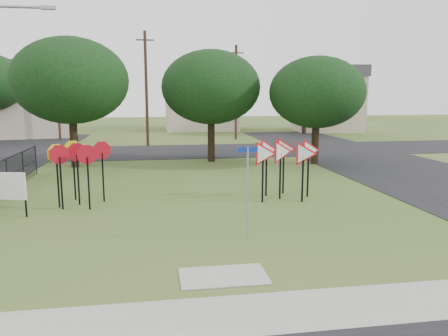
% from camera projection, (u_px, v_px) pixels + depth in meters
% --- Properties ---
extents(ground, '(140.00, 140.00, 0.00)m').
position_uv_depth(ground, '(210.00, 242.00, 12.33)').
color(ground, '#3F5821').
extents(sidewalk, '(30.00, 1.60, 0.02)m').
position_uv_depth(sidewalk, '(238.00, 315.00, 8.24)').
color(sidewalk, '#97968F').
rests_on(sidewalk, ground).
extents(street_right, '(8.00, 50.00, 0.02)m').
position_uv_depth(street_right, '(404.00, 170.00, 23.94)').
color(street_right, black).
rests_on(street_right, ground).
extents(street_far, '(60.00, 8.00, 0.02)m').
position_uv_depth(street_far, '(175.00, 151.00, 31.80)').
color(street_far, black).
rests_on(street_far, ground).
extents(curb_pad, '(2.00, 1.20, 0.02)m').
position_uv_depth(curb_pad, '(224.00, 276.00, 9.99)').
color(curb_pad, '#97968F').
rests_on(curb_pad, ground).
extents(street_name_sign, '(0.55, 0.05, 2.67)m').
position_uv_depth(street_name_sign, '(247.00, 186.00, 12.36)').
color(street_name_sign, '#97999F').
rests_on(street_name_sign, ground).
extents(stop_sign_cluster, '(2.15, 1.82, 2.37)m').
position_uv_depth(stop_sign_cluster, '(76.00, 159.00, 16.14)').
color(stop_sign_cluster, black).
rests_on(stop_sign_cluster, ground).
extents(yield_sign_cluster, '(3.08, 1.82, 2.42)m').
position_uv_depth(yield_sign_cluster, '(284.00, 154.00, 17.27)').
color(yield_sign_cluster, black).
rests_on(yield_sign_cluster, ground).
extents(info_board, '(1.22, 0.33, 1.56)m').
position_uv_depth(info_board, '(8.00, 188.00, 14.60)').
color(info_board, black).
rests_on(info_board, ground).
extents(far_pole_a, '(1.40, 0.24, 9.00)m').
position_uv_depth(far_pole_a, '(146.00, 88.00, 34.61)').
color(far_pole_a, '#422A1E').
rests_on(far_pole_a, ground).
extents(far_pole_b, '(1.40, 0.24, 8.50)m').
position_uv_depth(far_pole_b, '(236.00, 92.00, 39.80)').
color(far_pole_b, '#422A1E').
rests_on(far_pole_b, ground).
extents(far_pole_c, '(1.40, 0.24, 9.00)m').
position_uv_depth(far_pole_c, '(57.00, 89.00, 39.20)').
color(far_pole_c, '#422A1E').
rests_on(far_pole_c, ground).
extents(house_left, '(10.58, 8.88, 7.20)m').
position_uv_depth(house_left, '(24.00, 99.00, 42.63)').
color(house_left, beige).
rests_on(house_left, ground).
extents(house_mid, '(8.40, 8.40, 6.20)m').
position_uv_depth(house_mid, '(200.00, 103.00, 51.37)').
color(house_mid, beige).
rests_on(house_mid, ground).
extents(house_right, '(8.30, 8.30, 7.20)m').
position_uv_depth(house_right, '(327.00, 98.00, 49.58)').
color(house_right, beige).
rests_on(house_right, ground).
extents(tree_near_left, '(6.40, 6.40, 7.27)m').
position_uv_depth(tree_near_left, '(70.00, 81.00, 24.21)').
color(tree_near_left, black).
rests_on(tree_near_left, ground).
extents(tree_near_mid, '(6.00, 6.00, 6.80)m').
position_uv_depth(tree_near_mid, '(211.00, 87.00, 26.49)').
color(tree_near_mid, black).
rests_on(tree_near_mid, ground).
extents(tree_near_right, '(5.60, 5.60, 6.33)m').
position_uv_depth(tree_near_right, '(317.00, 92.00, 25.53)').
color(tree_near_right, black).
rests_on(tree_near_right, ground).
extents(tree_far_right, '(6.00, 6.00, 6.80)m').
position_uv_depth(tree_far_right, '(305.00, 90.00, 44.91)').
color(tree_far_right, black).
rests_on(tree_far_right, ground).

